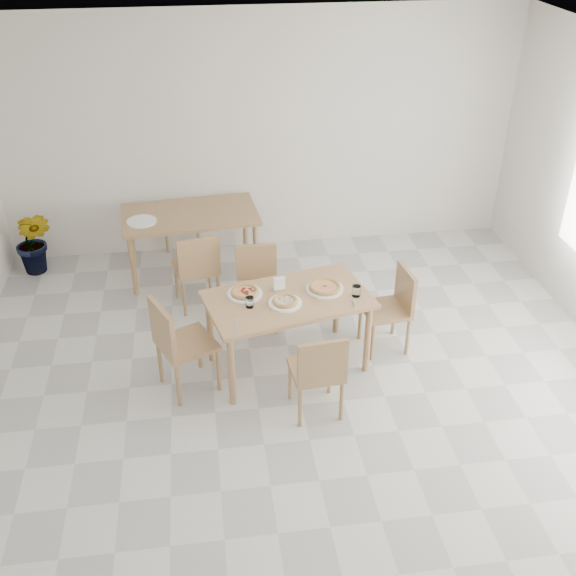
{
  "coord_description": "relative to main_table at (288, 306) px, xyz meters",
  "views": [
    {
      "loc": [
        -0.74,
        -3.98,
        3.95
      ],
      "look_at": [
        -0.04,
        1.01,
        0.85
      ],
      "focal_mm": 42.0,
      "sensor_mm": 36.0,
      "label": 1
    }
  ],
  "objects": [
    {
      "name": "tumbler_b",
      "position": [
        -0.35,
        -0.1,
        0.14
      ],
      "size": [
        0.07,
        0.07,
        0.09
      ],
      "primitive_type": "cylinder",
      "color": "white",
      "rests_on": "main_table"
    },
    {
      "name": "potted_plant",
      "position": [
        -2.61,
        2.14,
        -0.27
      ],
      "size": [
        0.5,
        0.44,
        0.78
      ],
      "primitive_type": "imported",
      "rotation": [
        0.0,
        0.0,
        -0.25
      ],
      "color": "#20691F",
      "rests_on": "ground"
    },
    {
      "name": "plate_pepperoni",
      "position": [
        -0.38,
        0.1,
        0.1
      ],
      "size": [
        0.32,
        0.32,
        0.02
      ],
      "primitive_type": "cylinder",
      "color": "white",
      "rests_on": "main_table"
    },
    {
      "name": "plate_mushroom",
      "position": [
        -0.04,
        -0.1,
        0.1
      ],
      "size": [
        0.29,
        0.29,
        0.02
      ],
      "primitive_type": "cylinder",
      "color": "white",
      "rests_on": "main_table"
    },
    {
      "name": "chair_back_s",
      "position": [
        -0.79,
        1.12,
        -0.16
      ],
      "size": [
        0.51,
        0.51,
        0.87
      ],
      "rotation": [
        0.0,
        0.0,
        3.36
      ],
      "color": "#9E6F4F",
      "rests_on": "ground"
    },
    {
      "name": "chair_back_n",
      "position": [
        -0.92,
        2.67,
        -0.14
      ],
      "size": [
        0.5,
        0.5,
        0.9
      ],
      "rotation": [
        0.0,
        0.0,
        -0.13
      ],
      "color": "#9E6F4F",
      "rests_on": "ground"
    },
    {
      "name": "chair_north",
      "position": [
        -0.2,
        0.78,
        -0.18
      ],
      "size": [
        0.43,
        0.43,
        0.83
      ],
      "rotation": [
        0.0,
        0.0,
        -0.05
      ],
      "color": "#9E6F4F",
      "rests_on": "ground"
    },
    {
      "name": "chair_west",
      "position": [
        -0.99,
        -0.21,
        -0.13
      ],
      "size": [
        0.6,
        0.6,
        0.92
      ],
      "rotation": [
        0.0,
        0.0,
        2.0
      ],
      "color": "#9E6F4F",
      "rests_on": "ground"
    },
    {
      "name": "second_table",
      "position": [
        -0.84,
        1.89,
        0.0
      ],
      "size": [
        1.55,
        0.97,
        0.75
      ],
      "rotation": [
        0.0,
        0.0,
        0.08
      ],
      "color": "#9E6F4F",
      "rests_on": "ground"
    },
    {
      "name": "tumbler_a",
      "position": [
        0.61,
        -0.06,
        0.14
      ],
      "size": [
        0.08,
        0.08,
        0.1
      ],
      "primitive_type": "cylinder",
      "color": "white",
      "rests_on": "main_table"
    },
    {
      "name": "fork_a",
      "position": [
        0.55,
        -0.18,
        0.09
      ],
      "size": [
        0.03,
        0.2,
        0.01
      ],
      "primitive_type": "cube",
      "rotation": [
        0.0,
        0.0,
        -0.07
      ],
      "color": "silver",
      "rests_on": "main_table"
    },
    {
      "name": "fork_b",
      "position": [
        -0.49,
        -0.35,
        0.09
      ],
      "size": [
        0.02,
        0.2,
        0.01
      ],
      "primitive_type": "cube",
      "rotation": [
        0.0,
        0.0,
        -0.01
      ],
      "color": "silver",
      "rests_on": "main_table"
    },
    {
      "name": "chair_south",
      "position": [
        0.15,
        -0.72,
        -0.17
      ],
      "size": [
        0.45,
        0.45,
        0.84
      ],
      "rotation": [
        0.0,
        0.0,
        3.23
      ],
      "color": "#9E6F4F",
      "rests_on": "ground"
    },
    {
      "name": "plate_empty",
      "position": [
        -1.35,
        1.73,
        0.1
      ],
      "size": [
        0.32,
        0.32,
        0.02
      ],
      "primitive_type": "cylinder",
      "color": "white",
      "rests_on": "second_table"
    },
    {
      "name": "plate_margherita",
      "position": [
        0.35,
        0.09,
        0.1
      ],
      "size": [
        0.34,
        0.34,
        0.02
      ],
      "primitive_type": "cylinder",
      "color": "white",
      "rests_on": "main_table"
    },
    {
      "name": "napkin_holder",
      "position": [
        -0.06,
        0.14,
        0.15
      ],
      "size": [
        0.12,
        0.07,
        0.13
      ],
      "rotation": [
        0.0,
        0.0,
        0.16
      ],
      "color": "silver",
      "rests_on": "main_table"
    },
    {
      "name": "pizza_margherita",
      "position": [
        0.35,
        0.09,
        0.12
      ],
      "size": [
        0.38,
        0.38,
        0.03
      ],
      "rotation": [
        0.0,
        0.0,
        -0.43
      ],
      "color": "#D7B665",
      "rests_on": "plate_margherita"
    },
    {
      "name": "main_table",
      "position": [
        0.0,
        0.0,
        0.0
      ],
      "size": [
        1.58,
        1.11,
        0.75
      ],
      "rotation": [
        0.0,
        0.0,
        0.23
      ],
      "color": "tan",
      "rests_on": "ground"
    },
    {
      "name": "pizza_mushroom",
      "position": [
        -0.04,
        -0.1,
        0.12
      ],
      "size": [
        0.25,
        0.25,
        0.03
      ],
      "rotation": [
        0.0,
        0.0,
        -0.12
      ],
      "color": "#D7B665",
      "rests_on": "plate_mushroom"
    },
    {
      "name": "chair_east",
      "position": [
        1.03,
        0.17,
        -0.18
      ],
      "size": [
        0.45,
        0.45,
        0.84
      ],
      "rotation": [
        0.0,
        0.0,
        -1.47
      ],
      "color": "#9E6F4F",
      "rests_on": "ground"
    },
    {
      "name": "pizza_pepperoni",
      "position": [
        -0.38,
        0.1,
        0.12
      ],
      "size": [
        0.27,
        0.27,
        0.03
      ],
      "rotation": [
        0.0,
        0.0,
        -0.09
      ],
      "color": "#D7B665",
      "rests_on": "plate_pepperoni"
    }
  ]
}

